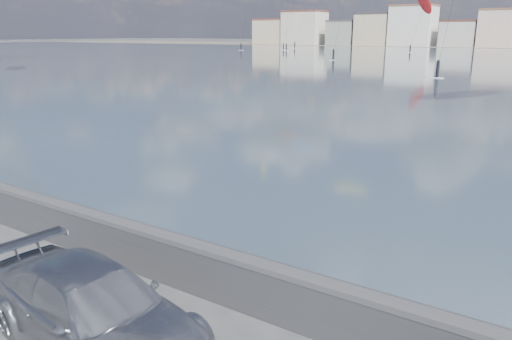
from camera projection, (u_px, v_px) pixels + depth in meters
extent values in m
cube|color=#28282B|center=(177.00, 263.00, 9.76)|extent=(400.00, 0.35, 0.90)
cylinder|color=#28282B|center=(176.00, 242.00, 9.64)|extent=(400.00, 0.36, 0.36)
cube|color=beige|center=(273.00, 32.00, 215.46)|extent=(14.00, 11.00, 10.00)
cube|color=brown|center=(273.00, 20.00, 214.06)|extent=(14.28, 11.22, 0.60)
cube|color=beige|center=(304.00, 29.00, 206.76)|extent=(16.00, 12.00, 13.00)
cube|color=brown|center=(305.00, 11.00, 204.95)|extent=(16.32, 12.24, 0.60)
cube|color=gray|center=(343.00, 34.00, 197.91)|extent=(11.00, 10.00, 9.00)
cube|color=#4C423D|center=(344.00, 21.00, 196.64)|extent=(11.22, 10.20, 0.60)
cube|color=beige|center=(375.00, 30.00, 190.62)|extent=(13.00, 11.00, 11.50)
cube|color=#383330|center=(376.00, 14.00, 189.01)|extent=(13.26, 11.22, 0.60)
cube|color=white|center=(413.00, 27.00, 182.51)|extent=(15.00, 12.00, 14.00)
cube|color=brown|center=(415.00, 6.00, 180.57)|extent=(15.30, 12.24, 0.60)
cube|color=beige|center=(459.00, 34.00, 174.40)|extent=(12.00, 10.00, 8.50)
cube|color=#562D23|center=(461.00, 21.00, 173.19)|extent=(12.24, 10.20, 0.60)
cube|color=beige|center=(502.00, 29.00, 166.70)|extent=(14.00, 11.00, 12.00)
cube|color=brown|center=(505.00, 9.00, 165.03)|extent=(14.28, 11.22, 0.60)
imported|color=#A3A5AA|center=(94.00, 309.00, 7.77)|extent=(4.62, 2.26, 1.30)
ellipsoid|color=red|center=(424.00, 2.00, 134.76)|extent=(3.76, 9.56, 6.93)
cube|color=white|center=(410.00, 52.00, 125.04)|extent=(1.40, 0.42, 0.08)
cylinder|color=black|center=(410.00, 49.00, 124.80)|extent=(0.36, 0.36, 1.70)
sphere|color=black|center=(410.00, 45.00, 124.56)|extent=(0.28, 0.28, 0.28)
cylinder|color=black|center=(418.00, 24.00, 129.73)|extent=(1.79, 15.17, 11.44)
cube|color=white|center=(286.00, 51.00, 138.03)|extent=(1.40, 0.42, 0.08)
cylinder|color=black|center=(286.00, 47.00, 137.79)|extent=(0.36, 0.36, 1.70)
sphere|color=black|center=(286.00, 44.00, 137.55)|extent=(0.28, 0.28, 0.28)
cylinder|color=black|center=(288.00, 1.00, 137.91)|extent=(3.40, 6.26, 23.91)
cube|color=white|center=(333.00, 60.00, 90.28)|extent=(1.40, 0.42, 0.08)
cylinder|color=black|center=(333.00, 55.00, 90.04)|extent=(0.36, 0.36, 1.70)
sphere|color=black|center=(334.00, 50.00, 89.80)|extent=(0.28, 0.28, 0.28)
cube|color=white|center=(283.00, 50.00, 144.54)|extent=(1.40, 0.42, 0.08)
cylinder|color=black|center=(283.00, 47.00, 144.30)|extent=(0.36, 0.36, 1.70)
sphere|color=black|center=(283.00, 43.00, 144.06)|extent=(0.28, 0.28, 0.28)
cube|color=white|center=(437.00, 78.00, 54.57)|extent=(1.40, 0.42, 0.08)
cylinder|color=black|center=(438.00, 69.00, 54.33)|extent=(0.36, 0.36, 1.70)
sphere|color=black|center=(438.00, 61.00, 54.09)|extent=(0.28, 0.28, 0.28)
cube|color=white|center=(295.00, 48.00, 158.81)|extent=(1.40, 0.42, 0.08)
cylinder|color=black|center=(295.00, 45.00, 158.57)|extent=(0.36, 0.36, 1.70)
sphere|color=black|center=(295.00, 42.00, 158.33)|extent=(0.28, 0.28, 0.28)
cylinder|color=black|center=(304.00, 17.00, 162.19)|extent=(1.12, 14.08, 16.69)
cube|color=white|center=(241.00, 50.00, 141.39)|extent=(1.40, 0.42, 0.08)
cylinder|color=black|center=(241.00, 47.00, 141.15)|extent=(0.36, 0.36, 1.70)
sphere|color=black|center=(241.00, 44.00, 140.91)|extent=(0.28, 0.28, 0.28)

